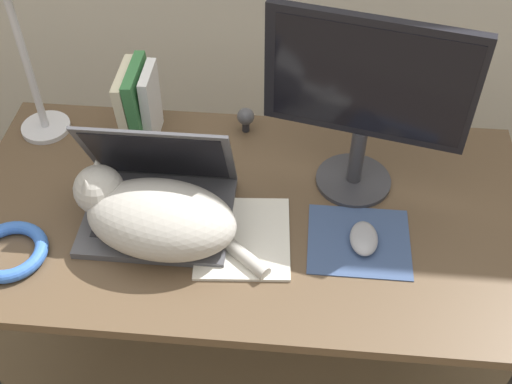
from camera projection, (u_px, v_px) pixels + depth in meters
The scene contains 11 objects.
desk at pixel (247, 231), 1.58m from camera, with size 1.35×0.72×0.75m.
laptop at pixel (158, 198), 1.49m from camera, with size 0.34×0.27×0.26m.
cat at pixel (154, 216), 1.41m from camera, with size 0.45×0.24×0.16m.
external_monitor at pixel (366, 96), 1.40m from camera, with size 0.45×0.19×0.46m.
mousepad at pixel (359, 241), 1.46m from camera, with size 0.23×0.21×0.00m.
computer_mouse at pixel (364, 238), 1.44m from camera, with size 0.06×0.10×0.03m.
book_row at pixel (139, 104), 1.65m from camera, with size 0.09×0.17×0.21m.
desk_lamp at pixel (21, 16), 1.46m from camera, with size 0.17×0.17×0.53m.
cable_coil at pixel (9, 251), 1.42m from camera, with size 0.17×0.17×0.03m.
notepad at pixel (244, 238), 1.46m from camera, with size 0.23×0.26×0.01m.
webcam at pixel (246, 117), 1.70m from camera, with size 0.05×0.05×0.07m.
Camera 1 is at (0.11, -0.67, 1.87)m, focal length 45.00 mm.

